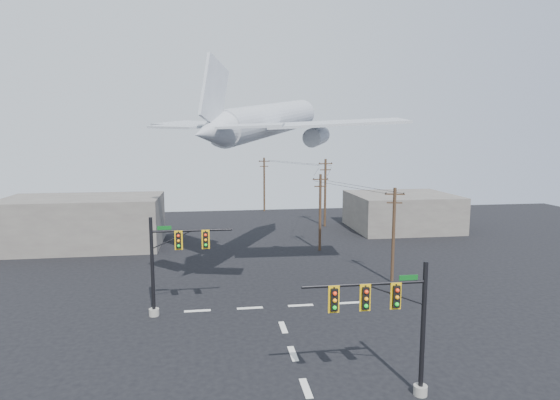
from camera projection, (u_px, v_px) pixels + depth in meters
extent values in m
plane|color=black|center=(306.00, 388.00, 24.69)|extent=(120.00, 120.00, 0.00)
cube|color=silver|center=(306.00, 388.00, 24.69)|extent=(0.40, 2.00, 0.01)
cube|color=silver|center=(293.00, 354.00, 28.61)|extent=(0.40, 2.00, 0.01)
cube|color=silver|center=(283.00, 327.00, 32.54)|extent=(0.40, 2.00, 0.01)
cube|color=silver|center=(197.00, 311.00, 35.60)|extent=(2.00, 0.40, 0.01)
cube|color=silver|center=(250.00, 308.00, 36.17)|extent=(2.00, 0.40, 0.01)
cube|color=silver|center=(301.00, 305.00, 36.74)|extent=(2.00, 0.40, 0.01)
cube|color=silver|center=(350.00, 303.00, 37.31)|extent=(2.00, 0.40, 0.01)
cylinder|color=gray|center=(420.00, 390.00, 24.05)|extent=(0.71, 0.71, 0.50)
cylinder|color=black|center=(423.00, 330.00, 23.60)|extent=(0.24, 0.24, 7.06)
cylinder|color=black|center=(365.00, 284.00, 22.81)|extent=(6.27, 0.16, 0.16)
cylinder|color=black|center=(395.00, 295.00, 23.12)|extent=(3.36, 0.08, 0.08)
cube|color=black|center=(396.00, 296.00, 22.97)|extent=(0.34, 0.30, 1.11)
cube|color=#E3AC0D|center=(396.00, 296.00, 22.99)|extent=(0.55, 0.04, 1.36)
sphere|color=#F92E0D|center=(397.00, 290.00, 22.76)|extent=(0.20, 0.20, 0.20)
sphere|color=orange|center=(397.00, 297.00, 22.80)|extent=(0.20, 0.20, 0.20)
sphere|color=#0CC520|center=(397.00, 304.00, 22.85)|extent=(0.20, 0.20, 0.20)
cube|color=black|center=(365.00, 298.00, 22.75)|extent=(0.34, 0.30, 1.11)
cube|color=#E3AC0D|center=(365.00, 298.00, 22.77)|extent=(0.55, 0.04, 1.36)
sphere|color=#F92E0D|center=(367.00, 292.00, 22.53)|extent=(0.20, 0.20, 0.20)
sphere|color=orange|center=(366.00, 299.00, 22.58)|extent=(0.20, 0.20, 0.20)
sphere|color=#0CC520|center=(366.00, 306.00, 22.63)|extent=(0.20, 0.20, 0.20)
cube|color=black|center=(334.00, 299.00, 22.52)|extent=(0.34, 0.30, 1.11)
cube|color=#E3AC0D|center=(334.00, 299.00, 22.54)|extent=(0.55, 0.04, 1.36)
sphere|color=#F92E0D|center=(335.00, 294.00, 22.31)|extent=(0.20, 0.20, 0.20)
sphere|color=orange|center=(335.00, 301.00, 22.36)|extent=(0.20, 0.20, 0.20)
sphere|color=#0CC520|center=(335.00, 308.00, 22.40)|extent=(0.20, 0.20, 0.20)
cube|color=#0B4F16|center=(409.00, 278.00, 23.03)|extent=(0.96, 0.04, 0.26)
cylinder|color=gray|center=(154.00, 312.00, 34.63)|extent=(0.74, 0.74, 0.53)
cylinder|color=black|center=(152.00, 267.00, 34.16)|extent=(0.25, 0.25, 7.41)
cylinder|color=black|center=(192.00, 231.00, 34.21)|extent=(5.85, 0.17, 0.17)
cylinder|color=black|center=(172.00, 240.00, 34.09)|extent=(3.19, 0.08, 0.08)
cube|color=black|center=(179.00, 240.00, 34.01)|extent=(0.36, 0.32, 1.16)
cube|color=#E3AC0D|center=(179.00, 240.00, 34.03)|extent=(0.58, 0.04, 1.43)
sphere|color=#F92E0D|center=(178.00, 236.00, 33.78)|extent=(0.21, 0.21, 0.21)
sphere|color=orange|center=(178.00, 241.00, 33.83)|extent=(0.21, 0.21, 0.21)
sphere|color=#0CC520|center=(179.00, 246.00, 33.88)|extent=(0.21, 0.21, 0.21)
cube|color=black|center=(206.00, 239.00, 34.29)|extent=(0.36, 0.32, 1.16)
cube|color=#E3AC0D|center=(206.00, 239.00, 34.31)|extent=(0.58, 0.04, 1.43)
sphere|color=#F92E0D|center=(206.00, 235.00, 34.06)|extent=(0.21, 0.21, 0.21)
sphere|color=orange|center=(206.00, 240.00, 34.11)|extent=(0.21, 0.21, 0.21)
sphere|color=#0CC520|center=(206.00, 245.00, 34.16)|extent=(0.21, 0.21, 0.21)
cube|color=#0B4F16|center=(164.00, 228.00, 33.83)|extent=(1.01, 0.04, 0.28)
cylinder|color=#432B1D|center=(393.00, 236.00, 42.00)|extent=(0.29, 0.29, 8.66)
cube|color=#432B1D|center=(395.00, 194.00, 41.48)|extent=(1.70, 0.58, 0.12)
cube|color=#432B1D|center=(395.00, 203.00, 41.59)|extent=(1.33, 0.48, 0.12)
cylinder|color=black|center=(386.00, 193.00, 41.57)|extent=(0.10, 0.10, 0.12)
cylinder|color=black|center=(395.00, 193.00, 41.47)|extent=(0.10, 0.10, 0.12)
cylinder|color=black|center=(404.00, 193.00, 41.37)|extent=(0.10, 0.10, 0.12)
cylinder|color=#432B1D|center=(320.00, 213.00, 53.74)|extent=(0.30, 0.30, 8.90)
cube|color=#432B1D|center=(320.00, 179.00, 53.21)|extent=(1.80, 0.12, 0.12)
cube|color=#432B1D|center=(320.00, 186.00, 53.32)|extent=(1.40, 0.12, 0.12)
cylinder|color=black|center=(314.00, 179.00, 53.08)|extent=(0.10, 0.10, 0.12)
cylinder|color=black|center=(321.00, 178.00, 53.20)|extent=(0.10, 0.10, 0.12)
cylinder|color=black|center=(327.00, 178.00, 53.31)|extent=(0.10, 0.10, 0.12)
cylinder|color=#432B1D|center=(325.00, 193.00, 68.11)|extent=(0.34, 0.34, 9.89)
cube|color=#432B1D|center=(326.00, 164.00, 67.52)|extent=(2.02, 0.16, 0.13)
cube|color=#432B1D|center=(325.00, 170.00, 67.65)|extent=(1.58, 0.15, 0.13)
cylinder|color=black|center=(319.00, 163.00, 67.39)|extent=(0.11, 0.11, 0.13)
cylinder|color=black|center=(326.00, 163.00, 67.51)|extent=(0.11, 0.11, 0.13)
cylinder|color=black|center=(332.00, 163.00, 67.63)|extent=(0.11, 0.11, 0.13)
cylinder|color=#432B1D|center=(264.00, 185.00, 82.04)|extent=(0.33, 0.33, 9.43)
cube|color=#432B1D|center=(264.00, 161.00, 81.48)|extent=(1.95, 0.38, 0.13)
cube|color=#432B1D|center=(264.00, 166.00, 81.60)|extent=(1.52, 0.32, 0.13)
cylinder|color=black|center=(259.00, 161.00, 81.24)|extent=(0.11, 0.11, 0.13)
cylinder|color=black|center=(264.00, 161.00, 81.47)|extent=(0.11, 0.11, 0.13)
cylinder|color=black|center=(269.00, 161.00, 81.70)|extent=(0.11, 0.11, 0.13)
cylinder|color=black|center=(346.00, 186.00, 47.24)|extent=(3.88, 12.56, 0.03)
cylinder|color=black|center=(317.00, 171.00, 60.25)|extent=(3.98, 14.15, 0.03)
cylinder|color=black|center=(286.00, 163.00, 74.38)|extent=(7.24, 15.25, 0.03)
cylinder|color=black|center=(361.00, 186.00, 47.46)|extent=(3.82, 12.56, 0.03)
cylinder|color=black|center=(330.00, 171.00, 60.50)|extent=(4.18, 14.15, 0.03)
cylinder|color=black|center=(297.00, 163.00, 74.64)|extent=(7.30, 15.25, 0.03)
cylinder|color=silver|center=(270.00, 120.00, 42.82)|extent=(11.61, 17.57, 4.83)
cone|color=silver|center=(307.00, 112.00, 52.95)|extent=(4.67, 5.22, 3.32)
cone|color=silver|center=(210.00, 132.00, 32.70)|extent=(4.40, 5.05, 3.03)
cube|color=silver|center=(201.00, 125.00, 44.05)|extent=(10.21, 11.98, 0.66)
cube|color=silver|center=(336.00, 123.00, 39.43)|extent=(12.08, 4.97, 0.66)
cylinder|color=silver|center=(224.00, 136.00, 44.32)|extent=(2.93, 3.47, 1.93)
cylinder|color=silver|center=(316.00, 136.00, 41.09)|extent=(2.93, 3.47, 1.93)
cube|color=silver|center=(214.00, 92.00, 32.98)|extent=(2.27, 3.79, 5.24)
cube|color=silver|center=(178.00, 126.00, 34.11)|extent=(4.65, 4.61, 0.37)
cube|color=silver|center=(250.00, 126.00, 32.04)|extent=(4.90, 3.07, 0.37)
cube|color=slate|center=(83.00, 222.00, 55.73)|extent=(18.00, 10.00, 6.00)
cube|color=slate|center=(402.00, 211.00, 66.70)|extent=(14.00, 12.00, 5.00)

